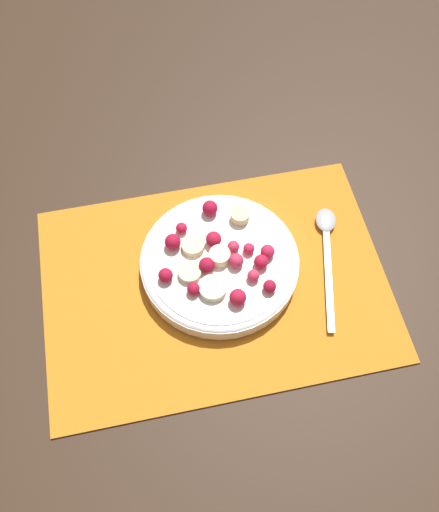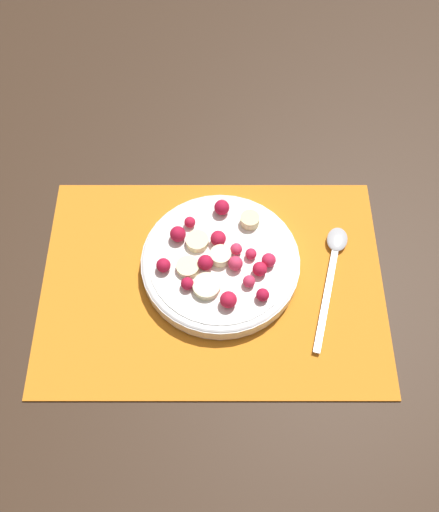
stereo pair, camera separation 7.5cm
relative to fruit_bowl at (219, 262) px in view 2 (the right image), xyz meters
name	(u,v)px [view 2 (the right image)]	position (x,y,z in m)	size (l,w,h in m)	color
ground_plane	(212,283)	(-0.01, -0.02, -0.02)	(3.00, 3.00, 0.00)	#382619
placemat	(212,282)	(-0.01, -0.02, -0.02)	(0.46, 0.33, 0.01)	orange
fruit_bowl	(219,262)	(0.00, 0.00, 0.00)	(0.21, 0.21, 0.05)	white
spoon	(332,261)	(0.16, 0.01, -0.01)	(0.07, 0.19, 0.01)	#B2B2B7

